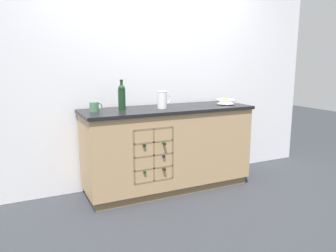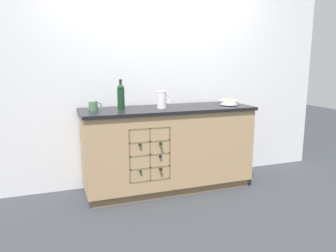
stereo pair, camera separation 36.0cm
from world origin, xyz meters
name	(u,v)px [view 2 (the right image)]	position (x,y,z in m)	size (l,w,h in m)	color
ground_plane	(168,188)	(0.00, 0.00, 0.00)	(14.00, 14.00, 0.00)	#2D3035
back_wall	(158,74)	(0.00, 0.36, 1.27)	(4.40, 0.06, 2.55)	white
kitchen_island	(168,148)	(0.00, 0.00, 0.47)	(1.88, 0.64, 0.93)	olive
fruit_bowl	(229,102)	(0.72, -0.05, 0.97)	(0.23, 0.23, 0.08)	silver
white_pitcher	(162,99)	(-0.08, -0.03, 1.03)	(0.16, 0.11, 0.19)	white
ceramic_mug	(94,106)	(-0.79, 0.05, 0.98)	(0.13, 0.09, 0.10)	#4C7A56
standing_wine_bottle	(121,96)	(-0.51, 0.04, 1.07)	(0.08, 0.08, 0.31)	#19381E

